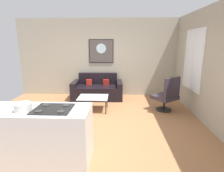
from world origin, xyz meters
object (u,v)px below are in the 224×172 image
Objects in this scene: wall_painting at (101,51)px; armchair at (167,95)px; coffee_table at (93,98)px; mixing_bowl at (23,107)px; couch at (97,90)px.

armchair is at bearing -38.87° from wall_painting.
wall_painting is (0.09, 1.66, 1.27)m from coffee_table.
mixing_bowl reaches higher than coffee_table.
couch is at bearing -103.95° from wall_painting.
coffee_table is at bearing -93.13° from wall_painting.
armchair reaches higher than couch.
mixing_bowl is (-0.71, -3.63, 0.68)m from couch.
armchair is at bearing 0.39° from coffee_table.
coffee_table is at bearing -88.99° from couch.
couch is 1.43m from wall_painting.
mixing_bowl is at bearing -139.53° from armchair.
mixing_bowl is 4.21m from wall_painting.
wall_painting is at bearing 86.87° from coffee_table.
couch is 2.46m from armchair.
wall_painting reaches higher than mixing_bowl.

